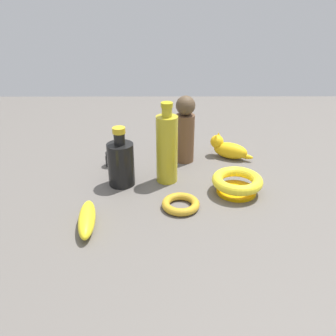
# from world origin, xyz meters

# --- Properties ---
(ground) EXTENTS (2.00, 2.00, 0.00)m
(ground) POSITION_xyz_m (0.00, 0.00, 0.00)
(ground) COLOR #5B5651
(bottle_short) EXTENTS (0.08, 0.08, 0.18)m
(bottle_short) POSITION_xyz_m (0.03, 0.13, 0.07)
(bottle_short) COLOR black
(bottle_short) RESTS_ON ground
(bowl) EXTENTS (0.14, 0.14, 0.05)m
(bowl) POSITION_xyz_m (-0.02, -0.20, 0.03)
(bowl) COLOR #DE9E05
(bowl) RESTS_ON ground
(bangle) EXTENTS (0.10, 0.10, 0.02)m
(bangle) POSITION_xyz_m (-0.10, -0.04, 0.01)
(bangle) COLOR gold
(bangle) RESTS_ON ground
(nail_polish_jar) EXTENTS (0.04, 0.04, 0.05)m
(nail_polish_jar) POSITION_xyz_m (0.15, 0.18, 0.02)
(nail_polish_jar) COLOR black
(nail_polish_jar) RESTS_ON ground
(banana) EXTENTS (0.16, 0.06, 0.04)m
(banana) POSITION_xyz_m (-0.18, 0.19, 0.02)
(banana) COLOR yellow
(banana) RESTS_ON ground
(bottle_tall) EXTENTS (0.06, 0.06, 0.24)m
(bottle_tall) POSITION_xyz_m (0.05, 0.00, 0.11)
(bottle_tall) COLOR gold
(bottle_tall) RESTS_ON ground
(person_figure_adult) EXTENTS (0.08, 0.08, 0.22)m
(person_figure_adult) POSITION_xyz_m (0.19, -0.06, 0.11)
(person_figure_adult) COLOR brown
(person_figure_adult) RESTS_ON ground
(cat_figurine) EXTENTS (0.10, 0.14, 0.08)m
(cat_figurine) POSITION_xyz_m (0.21, -0.21, 0.03)
(cat_figurine) COLOR yellow
(cat_figurine) RESTS_ON ground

